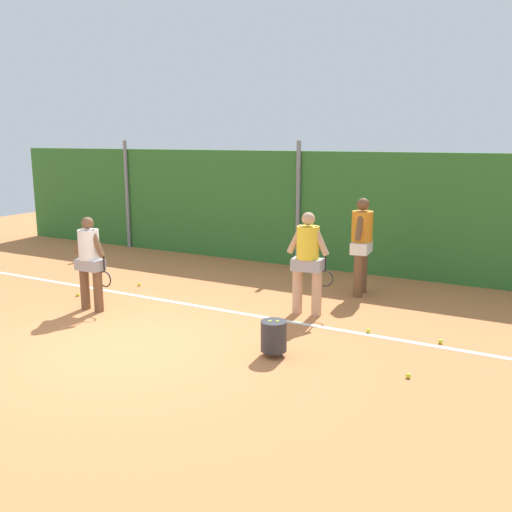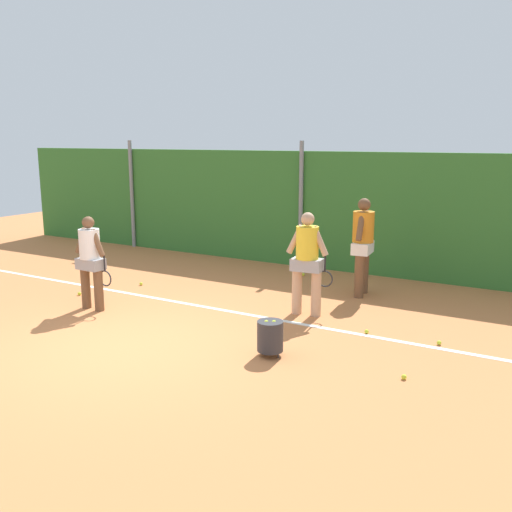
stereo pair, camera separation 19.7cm
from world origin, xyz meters
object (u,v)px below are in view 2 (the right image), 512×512
Objects in this scene: tennis_ball_6 at (439,343)px; tennis_ball_7 at (141,284)px; player_midcourt at (307,258)px; tennis_ball_5 at (404,377)px; tennis_ball_1 at (303,274)px; tennis_ball_4 at (79,294)px; ball_hopper at (270,336)px; player_backcourt_far at (363,241)px; player_foreground_near at (90,258)px; tennis_ball_0 at (367,332)px.

tennis_ball_6 is 1.00× the size of tennis_ball_7.
tennis_ball_5 is (2.16, -1.79, -0.95)m from player_midcourt.
tennis_ball_1 is 1.00× the size of tennis_ball_7.
tennis_ball_5 and tennis_ball_7 have the same top height.
ball_hopper is at bearing -10.74° from tennis_ball_4.
player_backcourt_far is 28.06× the size of tennis_ball_5.
ball_hopper is at bearing -70.47° from tennis_ball_1.
tennis_ball_1 is (-1.21, 2.47, -0.95)m from player_midcourt.
player_midcourt is at bearing 161.03° from player_backcourt_far.
player_foreground_near reaches higher than tennis_ball_5.
player_midcourt is 26.47× the size of tennis_ball_1.
player_foreground_near is at bearing 124.93° from player_backcourt_far.
tennis_ball_6 is at bearing 3.10° from tennis_ball_0.
tennis_ball_1 and tennis_ball_7 have the same top height.
ball_hopper is (-0.04, -3.57, -0.75)m from player_backcourt_far.
player_backcourt_far is at bearing 133.58° from tennis_ball_6.
tennis_ball_0 is at bearing -49.94° from tennis_ball_1.
player_midcourt is at bearing 140.38° from tennis_ball_5.
player_midcourt reaches higher than tennis_ball_1.
tennis_ball_1 is 1.00× the size of tennis_ball_4.
tennis_ball_1 is at bearing 63.41° from player_foreground_near.
player_midcourt is at bearing 100.29° from ball_hopper.
tennis_ball_1 and tennis_ball_5 have the same top height.
tennis_ball_0 and tennis_ball_5 have the same top height.
tennis_ball_0 is 1.00× the size of tennis_ball_4.
player_foreground_near reaches higher than tennis_ball_0.
tennis_ball_0 and tennis_ball_6 have the same top height.
tennis_ball_7 is (-2.53, -2.38, 0.00)m from tennis_ball_1.
tennis_ball_6 is (6.53, 0.72, 0.00)m from tennis_ball_4.
tennis_ball_5 is at bearing -6.42° from tennis_ball_4.
tennis_ball_0 is at bearing 124.65° from tennis_ball_5.
player_foreground_near is at bearing -165.72° from tennis_ball_0.
player_midcourt reaches higher than tennis_ball_4.
tennis_ball_0 is (0.85, 1.53, -0.26)m from ball_hopper.
player_midcourt is 26.47× the size of tennis_ball_6.
tennis_ball_5 is (1.81, 0.15, -0.26)m from ball_hopper.
tennis_ball_6 is (5.64, 1.22, -0.88)m from player_foreground_near.
tennis_ball_1 is (-1.56, 4.41, -0.26)m from ball_hopper.
tennis_ball_4 is 1.00× the size of tennis_ball_5.
tennis_ball_5 is at bearing -55.35° from tennis_ball_0.
tennis_ball_4 is at bearing -130.76° from tennis_ball_1.
tennis_ball_6 is at bearing 13.73° from player_foreground_near.
tennis_ball_0 is 1.00× the size of tennis_ball_6.
ball_hopper reaches higher than tennis_ball_7.
player_backcourt_far is (3.76, 3.20, 0.13)m from player_foreground_near.
player_midcourt is 0.94× the size of player_backcourt_far.
tennis_ball_5 is (3.37, -4.26, 0.00)m from tennis_ball_1.
tennis_ball_1 is at bearing 141.07° from tennis_ball_6.
ball_hopper reaches higher than tennis_ball_1.
tennis_ball_1 is at bearing 109.53° from ball_hopper.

